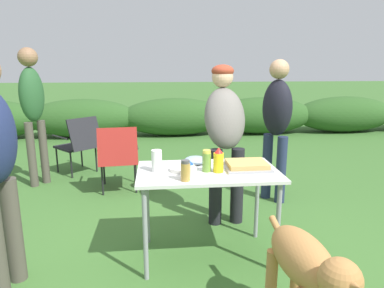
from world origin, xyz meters
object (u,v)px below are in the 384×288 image
at_px(food_tray, 247,165).
at_px(standing_person_in_gray_fleece, 32,102).
at_px(mayo_bottle, 189,170).
at_px(standing_person_in_olive_jacket, 277,118).
at_px(folding_table, 208,180).
at_px(mixing_bowl, 196,160).
at_px(spice_jar, 185,171).
at_px(plate_stack, 183,169).
at_px(camp_chair_near_hedge, 79,142).
at_px(mustard_bottle, 218,160).
at_px(paper_cup_stack, 157,161).
at_px(dog, 306,268).
at_px(standing_person_with_beanie, 225,127).
at_px(relish_jar, 207,161).
at_px(camp_chair_green_behind_table, 118,155).

height_order(food_tray, standing_person_in_gray_fleece, standing_person_in_gray_fleece).
relative_size(food_tray, mayo_bottle, 2.69).
distance_m(standing_person_in_gray_fleece, standing_person_in_olive_jacket, 3.00).
bearing_deg(folding_table, mixing_bowl, 111.55).
height_order(spice_jar, standing_person_in_gray_fleece, standing_person_in_gray_fleece).
relative_size(plate_stack, mixing_bowl, 1.14).
distance_m(food_tray, camp_chair_near_hedge, 3.00).
distance_m(plate_stack, standing_person_in_gray_fleece, 2.64).
height_order(mixing_bowl, standing_person_in_gray_fleece, standing_person_in_gray_fleece).
bearing_deg(mustard_bottle, food_tray, 14.92).
xyz_separation_m(mixing_bowl, standing_person_in_gray_fleece, (-1.87, 1.77, 0.32)).
relative_size(paper_cup_stack, standing_person_in_gray_fleece, 0.10).
bearing_deg(spice_jar, paper_cup_stack, 129.91).
xyz_separation_m(spice_jar, mayo_bottle, (0.03, 0.06, -0.01)).
bearing_deg(dog, standing_person_in_olive_jacket, -109.17).
relative_size(mayo_bottle, standing_person_with_beanie, 0.08).
bearing_deg(mustard_bottle, camp_chair_near_hedge, 122.98).
height_order(food_tray, relish_jar, relish_jar).
height_order(camp_chair_green_behind_table, camp_chair_near_hedge, same).
height_order(mayo_bottle, standing_person_with_beanie, standing_person_with_beanie).
relative_size(folding_table, food_tray, 3.13).
relative_size(mixing_bowl, dog, 0.21).
bearing_deg(relish_jar, dog, -66.80).
bearing_deg(spice_jar, dog, -51.65).
relative_size(paper_cup_stack, spice_jar, 1.12).
bearing_deg(standing_person_in_gray_fleece, paper_cup_stack, -102.57).
relative_size(paper_cup_stack, standing_person_in_olive_jacket, 0.11).
relative_size(relish_jar, standing_person_in_olive_jacket, 0.11).
xyz_separation_m(paper_cup_stack, spice_jar, (0.20, -0.24, -0.01)).
height_order(plate_stack, mustard_bottle, mustard_bottle).
height_order(mixing_bowl, camp_chair_near_hedge, camp_chair_near_hedge).
xyz_separation_m(standing_person_in_gray_fleece, standing_person_in_olive_jacket, (2.88, -0.83, -0.12)).
relative_size(folding_table, standing_person_in_gray_fleece, 0.63).
xyz_separation_m(paper_cup_stack, mustard_bottle, (0.47, -0.06, 0.01)).
distance_m(plate_stack, mayo_bottle, 0.19).
bearing_deg(paper_cup_stack, folding_table, -1.58).
bearing_deg(folding_table, standing_person_in_olive_jacket, 50.13).
xyz_separation_m(plate_stack, spice_jar, (-0.00, -0.24, 0.06)).
distance_m(spice_jar, camp_chair_near_hedge, 2.94).
bearing_deg(mixing_bowl, mustard_bottle, -58.46).
bearing_deg(mustard_bottle, dog, -70.95).
xyz_separation_m(food_tray, mixing_bowl, (-0.39, 0.18, 0.00)).
height_order(plate_stack, spice_jar, spice_jar).
relative_size(mustard_bottle, standing_person_with_beanie, 0.12).
distance_m(dog, camp_chair_green_behind_table, 2.84).
bearing_deg(standing_person_in_gray_fleece, relish_jar, -96.83).
height_order(spice_jar, standing_person_in_olive_jacket, standing_person_in_olive_jacket).
distance_m(food_tray, mixing_bowl, 0.43).
height_order(folding_table, camp_chair_green_behind_table, camp_chair_green_behind_table).
height_order(paper_cup_stack, mustard_bottle, mustard_bottle).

